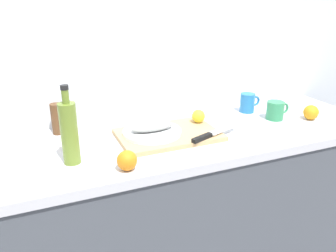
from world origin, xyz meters
The scene contains 13 objects.
back_wall centered at (0.00, 0.33, 1.25)m, with size 3.20×0.05×2.50m, color silver.
kitchen_counter centered at (0.00, 0.00, 0.45)m, with size 2.00×0.60×0.90m.
cutting_board centered at (-0.04, 0.00, 0.91)m, with size 0.44×0.29×0.02m, color tan.
white_plate centered at (-0.11, 0.02, 0.93)m, with size 0.26×0.26×0.01m, color white.
fish_fillet centered at (-0.11, 0.02, 0.95)m, with size 0.19×0.08×0.04m, color #999E99.
chef_knife centered at (0.11, -0.11, 0.93)m, with size 0.28×0.13×0.02m.
lemon_0 centered at (0.14, 0.06, 0.95)m, with size 0.06×0.06×0.06m, color yellow.
olive_oil_bottle centered at (-0.47, -0.09, 1.02)m, with size 0.06×0.06×0.30m.
coffee_mug_0 centered at (0.48, 0.16, 0.95)m, with size 0.12×0.08×0.10m.
coffee_mug_1 centered at (0.55, 0.01, 0.95)m, with size 0.13×0.09×0.09m.
orange_0 centered at (-0.30, -0.23, 0.94)m, with size 0.07×0.07×0.07m, color orange.
orange_2 centered at (0.71, -0.07, 0.94)m, with size 0.07×0.07×0.07m, color orange.
pepper_mill centered at (-0.49, 0.23, 0.97)m, with size 0.05×0.05×0.14m, color brown.
Camera 1 is at (-0.58, -1.29, 1.49)m, focal length 36.46 mm.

